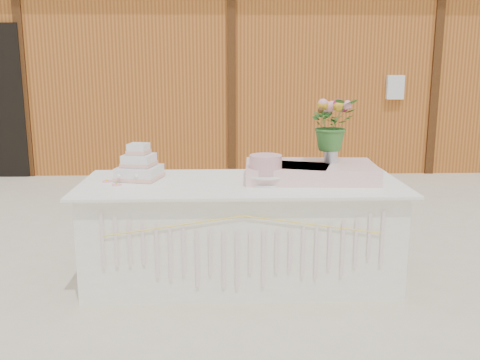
% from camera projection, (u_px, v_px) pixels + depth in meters
% --- Properties ---
extents(ground, '(80.00, 80.00, 0.00)m').
position_uv_depth(ground, '(241.00, 278.00, 4.16)').
color(ground, beige).
rests_on(ground, ground).
extents(barn, '(12.60, 4.60, 3.30)m').
position_uv_depth(barn, '(229.00, 62.00, 9.66)').
color(barn, '#AE6424').
rests_on(barn, ground).
extents(cake_table, '(2.40, 1.00, 0.77)m').
position_uv_depth(cake_table, '(241.00, 231.00, 4.07)').
color(cake_table, white).
rests_on(cake_table, ground).
extents(wedding_cake, '(0.37, 0.37, 0.28)m').
position_uv_depth(wedding_cake, '(139.00, 167.00, 4.07)').
color(wedding_cake, white).
rests_on(wedding_cake, cake_table).
extents(pink_cake_stand, '(0.30, 0.30, 0.22)m').
position_uv_depth(pink_cake_stand, '(266.00, 168.00, 3.89)').
color(pink_cake_stand, white).
rests_on(pink_cake_stand, cake_table).
extents(satin_runner, '(1.01, 0.62, 0.12)m').
position_uv_depth(satin_runner, '(310.00, 172.00, 4.07)').
color(satin_runner, '#FFD4CD').
rests_on(satin_runner, cake_table).
extents(flower_vase, '(0.11, 0.11, 0.14)m').
position_uv_depth(flower_vase, '(331.00, 153.00, 4.09)').
color(flower_vase, silver).
rests_on(flower_vase, satin_runner).
extents(bouquet, '(0.41, 0.37, 0.40)m').
position_uv_depth(bouquet, '(332.00, 118.00, 4.03)').
color(bouquet, '#346C2B').
rests_on(bouquet, flower_vase).
extents(loose_flowers, '(0.22, 0.37, 0.02)m').
position_uv_depth(loose_flowers, '(115.00, 180.00, 4.02)').
color(loose_flowers, pink).
rests_on(loose_flowers, cake_table).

